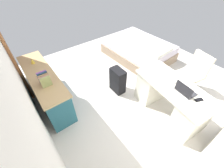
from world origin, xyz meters
TOP-DOWN VIEW (x-y plane):
  - ground_plane at (0.00, 0.00)m, footprint 5.19×5.19m
  - wall_back at (0.00, 2.10)m, footprint 4.01×0.10m
  - door_wooden at (1.46, 2.02)m, footprint 0.88×0.05m
  - desk at (-1.04, -0.09)m, footprint 1.51×0.82m
  - office_chair at (-0.92, -1.01)m, footprint 0.54×0.54m
  - credenza at (0.73, 1.72)m, footprint 1.80×0.48m
  - bed at (0.81, -1.09)m, footprint 1.97×1.49m
  - suitcase_black at (0.06, 0.33)m, footprint 0.36×0.23m
  - laptop at (-1.23, -0.06)m, footprint 0.33×0.25m
  - computer_mouse at (-0.97, -0.13)m, footprint 0.07×0.11m
  - cell_phone_near_laptop at (-1.47, -0.11)m, footprint 0.12×0.15m
  - book_row at (0.39, 1.72)m, footprint 0.19×0.17m
  - figurine_small at (1.17, 1.72)m, footprint 0.08×0.08m

SIDE VIEW (x-z plane):
  - ground_plane at x=0.00m, z-range 0.00..0.00m
  - bed at x=0.81m, z-range -0.05..0.53m
  - suitcase_black at x=0.06m, z-range 0.00..0.60m
  - credenza at x=0.73m, z-range 0.00..0.75m
  - desk at x=-1.04m, z-range 0.02..0.75m
  - office_chair at x=-0.92m, z-range -0.05..0.89m
  - cell_phone_near_laptop at x=-1.47m, z-range 0.74..0.74m
  - computer_mouse at x=-0.97m, z-range 0.74..0.76m
  - laptop at x=-1.23m, z-range 0.68..0.89m
  - figurine_small at x=1.17m, z-range 0.75..0.86m
  - book_row at x=0.39m, z-range 0.74..0.96m
  - door_wooden at x=1.46m, z-range 0.00..2.04m
  - wall_back at x=0.00m, z-range 0.00..2.66m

